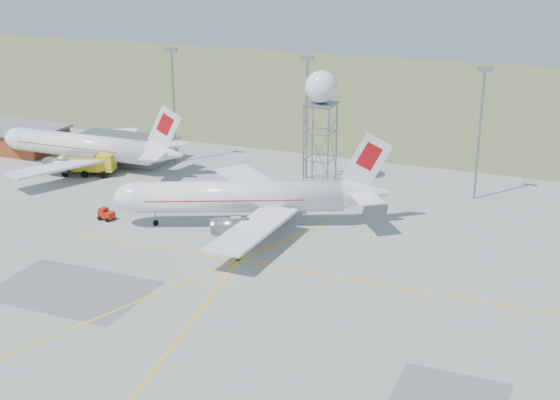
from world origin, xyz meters
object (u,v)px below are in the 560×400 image
at_px(fire_truck, 89,165).
at_px(airliner_far, 86,147).
at_px(radar_tower, 320,122).
at_px(baggage_tug, 106,215).
at_px(airliner_main, 246,197).

bearing_deg(fire_truck, airliner_far, 112.61).
distance_m(radar_tower, baggage_tug, 37.00).
bearing_deg(fire_truck, baggage_tug, -65.00).
distance_m(fire_truck, baggage_tug, 23.14).
relative_size(fire_truck, baggage_tug, 4.23).
relative_size(radar_tower, fire_truck, 1.89).
relative_size(airliner_far, radar_tower, 1.94).
bearing_deg(airliner_far, fire_truck, 128.14).
bearing_deg(airliner_far, baggage_tug, 130.16).
height_order(radar_tower, fire_truck, radar_tower).
xyz_separation_m(radar_tower, baggage_tug, (-22.93, -27.30, -9.90)).
bearing_deg(airliner_main, fire_truck, -42.19).
distance_m(airliner_main, baggage_tug, 20.67).
distance_m(radar_tower, fire_truck, 40.44).
height_order(airliner_far, fire_truck, airliner_far).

